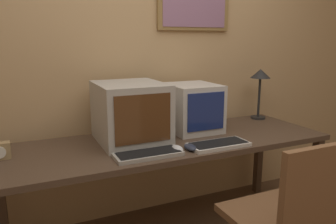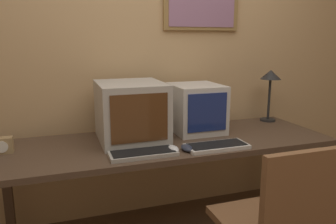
% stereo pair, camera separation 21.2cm
% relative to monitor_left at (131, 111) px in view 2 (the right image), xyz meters
% --- Properties ---
extents(wall_back, '(8.00, 0.08, 2.60)m').
position_rel_monitor_left_xyz_m(wall_back, '(0.23, 0.37, 0.40)').
color(wall_back, tan).
rests_on(wall_back, ground_plane).
extents(desk, '(2.17, 0.72, 0.71)m').
position_rel_monitor_left_xyz_m(desk, '(0.22, -0.09, -0.26)').
color(desk, '#4C3828').
rests_on(desk, ground_plane).
extents(monitor_left, '(0.42, 0.49, 0.38)m').
position_rel_monitor_left_xyz_m(monitor_left, '(0.00, 0.00, 0.00)').
color(monitor_left, '#B7B2A8').
rests_on(monitor_left, desk).
extents(monitor_right, '(0.34, 0.39, 0.34)m').
position_rel_monitor_left_xyz_m(monitor_right, '(0.49, 0.06, -0.02)').
color(monitor_right, beige).
rests_on(monitor_right, desk).
extents(keyboard_main, '(0.39, 0.16, 0.03)m').
position_rel_monitor_left_xyz_m(keyboard_main, '(-0.00, -0.33, -0.18)').
color(keyboard_main, '#A8A399').
rests_on(keyboard_main, desk).
extents(keyboard_side, '(0.38, 0.17, 0.03)m').
position_rel_monitor_left_xyz_m(keyboard_side, '(0.46, -0.34, -0.18)').
color(keyboard_side, beige).
rests_on(keyboard_side, desk).
extents(mouse_near_keyboard, '(0.06, 0.11, 0.04)m').
position_rel_monitor_left_xyz_m(mouse_near_keyboard, '(0.26, -0.33, -0.17)').
color(mouse_near_keyboard, '#282D3D').
rests_on(mouse_near_keyboard, desk).
extents(mouse_far_corner, '(0.06, 0.11, 0.04)m').
position_rel_monitor_left_xyz_m(mouse_far_corner, '(0.18, -0.33, -0.17)').
color(mouse_far_corner, silver).
rests_on(mouse_far_corner, desk).
extents(desk_clock, '(0.11, 0.07, 0.09)m').
position_rel_monitor_left_xyz_m(desk_clock, '(-0.77, -0.03, -0.14)').
color(desk_clock, '#A38456').
rests_on(desk_clock, desk).
extents(desk_lamp, '(0.16, 0.16, 0.42)m').
position_rel_monitor_left_xyz_m(desk_lamp, '(1.17, 0.15, 0.14)').
color(desk_lamp, black).
rests_on(desk_lamp, desk).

